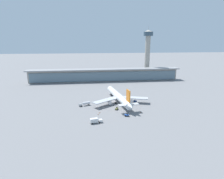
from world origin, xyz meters
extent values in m
plane|color=slate|center=(0.00, 0.00, 0.00)|extent=(1200.00, 1200.00, 0.00)
cylinder|color=white|center=(3.45, -2.79, 4.99)|extent=(12.82, 50.10, 5.26)
cone|color=white|center=(-0.69, 23.94, 4.99)|extent=(5.82, 5.47, 5.15)
cone|color=white|center=(7.54, -29.25, 5.51)|extent=(5.56, 6.44, 4.73)
cube|color=black|center=(-0.23, 20.96, 5.91)|extent=(4.23, 2.75, 0.63)
cube|color=#B7BABF|center=(-7.06, -9.04, 4.07)|extent=(21.93, 17.70, 0.63)
cube|color=#B7BABF|center=(15.35, -5.58, 4.07)|extent=(23.37, 12.25, 0.63)
cylinder|color=silver|center=(-4.29, -9.15, 2.25)|extent=(3.45, 4.21, 2.90)
cylinder|color=silver|center=(12.74, -6.52, 2.25)|extent=(3.45, 4.21, 2.90)
cube|color=orange|center=(6.84, -24.75, 11.70)|extent=(1.60, 6.37, 8.16)
cube|color=#B7BABF|center=(6.98, -25.64, 5.78)|extent=(14.95, 6.16, 0.45)
cylinder|color=black|center=(0.99, -5.92, 0.63)|extent=(1.27, 1.42, 1.27)
cylinder|color=black|center=(6.73, -5.03, 0.63)|extent=(1.27, 1.42, 1.27)
cylinder|color=black|center=(0.40, 16.93, 0.63)|extent=(1.27, 1.42, 1.27)
cube|color=olive|center=(-0.30, -19.58, 0.90)|extent=(2.59, 3.18, 0.90)
cube|color=black|center=(-0.16, -19.31, 1.70)|extent=(0.94, 0.94, 0.70)
cylinder|color=black|center=(-0.09, -20.77, 0.45)|extent=(0.65, 0.93, 0.90)
cylinder|color=black|center=(-1.37, -20.14, 0.45)|extent=(0.65, 0.93, 0.90)
cylinder|color=black|center=(0.78, -19.02, 0.45)|extent=(0.65, 0.93, 0.90)
cylinder|color=black|center=(-0.50, -18.38, 0.45)|extent=(0.65, 0.93, 0.90)
cube|color=#234C9E|center=(4.49, -32.43, 0.90)|extent=(3.13, 2.29, 0.90)
cube|color=black|center=(4.77, -32.53, 1.70)|extent=(0.88, 0.88, 0.70)
cylinder|color=black|center=(3.34, -32.81, 0.45)|extent=(0.94, 0.54, 0.90)
cylinder|color=black|center=(3.78, -31.45, 0.45)|extent=(0.94, 0.54, 0.90)
cylinder|color=black|center=(5.20, -33.42, 0.45)|extent=(0.94, 0.54, 0.90)
cylinder|color=black|center=(5.64, -32.06, 0.45)|extent=(0.94, 0.54, 0.90)
cube|color=silver|center=(-13.23, -39.58, 1.20)|extent=(2.22, 2.61, 1.50)
cube|color=black|center=(-12.45, -39.42, 1.50)|extent=(0.53, 2.05, 0.70)
cube|color=silver|center=(-17.25, -40.39, 1.85)|extent=(4.97, 3.17, 2.50)
cylinder|color=black|center=(-14.23, -38.70, 0.45)|extent=(0.94, 0.45, 0.90)
cylinder|color=black|center=(-13.81, -40.77, 0.45)|extent=(0.94, 0.45, 0.90)
cylinder|color=black|center=(-18.93, -39.66, 0.45)|extent=(0.94, 0.45, 0.90)
cylinder|color=black|center=(-18.51, -41.73, 0.45)|extent=(0.94, 0.45, 0.90)
cube|color=gray|center=(-26.72, -9.20, 1.20)|extent=(2.68, 2.93, 1.50)
cylinder|color=silver|center=(-22.19, -7.61, 1.90)|extent=(5.98, 3.83, 2.10)
cylinder|color=black|center=(-25.46, -9.93, 0.45)|extent=(0.94, 0.56, 0.90)
cylinder|color=black|center=(-26.19, -7.84, 0.45)|extent=(0.94, 0.56, 0.90)
cylinder|color=black|center=(-20.08, -8.04, 0.45)|extent=(0.94, 0.56, 0.90)
cylinder|color=black|center=(-20.81, -5.96, 0.45)|extent=(0.94, 0.56, 0.90)
cube|color=#234C9E|center=(16.90, -4.93, 0.90)|extent=(3.09, 2.17, 0.90)
cube|color=black|center=(16.61, -4.85, 1.70)|extent=(0.86, 0.86, 0.70)
cylinder|color=black|center=(18.03, -4.50, 0.45)|extent=(0.94, 0.50, 0.90)
cylinder|color=black|center=(17.66, -5.87, 0.45)|extent=(0.94, 0.50, 0.90)
cylinder|color=black|center=(16.14, -3.99, 0.45)|extent=(0.94, 0.50, 0.90)
cylinder|color=black|center=(15.77, -5.36, 0.45)|extent=(0.94, 0.50, 0.90)
cube|color=#9E998E|center=(0.00, 80.36, 7.00)|extent=(180.00, 8.00, 14.00)
cube|color=slate|center=(0.00, 76.06, 6.30)|extent=(176.40, 0.50, 11.20)
cube|color=gray|center=(0.00, 78.36, 14.60)|extent=(183.60, 12.80, 1.20)
cylinder|color=#9E998E|center=(56.59, 93.13, 27.01)|extent=(6.40, 6.40, 54.01)
cylinder|color=#384C5B|center=(56.59, 93.13, 56.51)|extent=(12.00, 12.00, 5.00)
cone|color=#9E998E|center=(56.59, 93.13, 60.21)|extent=(10.20, 10.20, 2.40)
cylinder|color=#99999E|center=(56.59, 93.13, 63.91)|extent=(0.36, 0.36, 5.00)
cone|color=orange|center=(-13.19, -24.28, 0.35)|extent=(0.44, 0.44, 0.70)
cube|color=black|center=(-13.19, -24.28, 0.02)|extent=(0.62, 0.62, 0.04)
cone|color=orange|center=(-12.61, -24.39, 0.35)|extent=(0.44, 0.44, 0.70)
cube|color=black|center=(-12.61, -24.39, 0.02)|extent=(0.62, 0.62, 0.04)
cone|color=orange|center=(-0.18, -19.95, 0.35)|extent=(0.44, 0.44, 0.70)
cube|color=black|center=(-0.18, -19.95, 0.02)|extent=(0.62, 0.62, 0.04)
cone|color=orange|center=(15.28, -27.28, 0.35)|extent=(0.44, 0.44, 0.70)
cube|color=black|center=(15.28, -27.28, 0.02)|extent=(0.62, 0.62, 0.04)
cone|color=orange|center=(-14.10, -27.49, 0.35)|extent=(0.44, 0.44, 0.70)
cube|color=black|center=(-14.10, -27.49, 0.02)|extent=(0.62, 0.62, 0.04)
camera|label=1|loc=(-19.31, -144.61, 48.43)|focal=29.91mm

